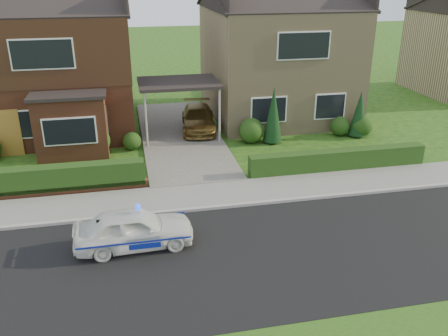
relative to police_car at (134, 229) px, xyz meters
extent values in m
plane|color=#184612|center=(2.59, -1.20, -0.60)|extent=(120.00, 120.00, 0.00)
cube|color=black|center=(2.59, -1.20, -0.60)|extent=(60.00, 6.00, 0.02)
cube|color=#9E9993|center=(2.59, 1.85, -0.54)|extent=(60.00, 0.16, 0.12)
cube|color=slate|center=(2.59, 2.90, -0.55)|extent=(60.00, 2.00, 0.10)
cube|color=#666059|center=(2.59, 9.80, -0.54)|extent=(3.80, 12.00, 0.12)
cube|color=brown|center=(-3.21, 12.80, 2.30)|extent=(7.20, 8.00, 5.80)
cube|color=white|center=(-4.79, 8.78, 0.80)|extent=(1.80, 0.08, 1.30)
cube|color=white|center=(-1.62, 8.78, 0.80)|extent=(1.60, 0.08, 1.30)
cube|color=white|center=(-3.21, 8.78, 3.80)|extent=(2.60, 0.08, 1.30)
cube|color=black|center=(-3.21, 12.80, 3.75)|extent=(7.26, 8.06, 2.90)
cube|color=brown|center=(-2.34, 8.10, 0.75)|extent=(3.00, 1.40, 2.70)
cube|color=black|center=(-2.34, 8.10, 2.17)|extent=(3.20, 1.60, 0.14)
cube|color=tan|center=(8.39, 12.80, 2.30)|extent=(7.20, 8.00, 5.80)
cube|color=white|center=(6.81, 8.78, 0.80)|extent=(1.80, 0.08, 1.30)
cube|color=white|center=(9.98, 8.78, 0.80)|extent=(1.60, 0.08, 1.30)
cube|color=white|center=(8.39, 8.78, 3.80)|extent=(2.60, 0.08, 1.30)
cube|color=black|center=(2.59, 9.80, 2.10)|extent=(3.80, 3.00, 0.14)
cylinder|color=gray|center=(0.89, 8.40, 0.75)|extent=(0.10, 0.10, 2.70)
cylinder|color=gray|center=(4.29, 8.40, 0.75)|extent=(0.10, 0.10, 2.70)
cube|color=brown|center=(-3.21, 4.10, -0.42)|extent=(7.70, 0.25, 0.36)
cube|color=#173510|center=(-3.21, 4.25, -0.60)|extent=(7.50, 0.55, 0.90)
cube|color=#173510|center=(8.39, 4.15, -0.60)|extent=(7.50, 0.55, 0.80)
sphere|color=#173510|center=(-1.41, 8.10, 0.06)|extent=(1.32, 1.32, 1.32)
sphere|color=#173510|center=(0.19, 8.40, -0.18)|extent=(0.84, 0.84, 0.84)
sphere|color=#173510|center=(5.79, 8.20, 0.00)|extent=(1.20, 1.20, 1.20)
sphere|color=#173510|center=(10.39, 8.30, -0.12)|extent=(0.96, 0.96, 0.96)
sphere|color=#173510|center=(11.39, 8.00, -0.06)|extent=(1.08, 1.08, 1.08)
cone|color=black|center=(6.79, 8.00, 0.70)|extent=(0.90, 0.90, 2.60)
cone|color=black|center=(11.19, 8.00, 0.50)|extent=(0.90, 0.90, 2.20)
imported|color=white|center=(0.00, 0.00, 0.00)|extent=(1.57, 3.57, 1.20)
sphere|color=#193FF2|center=(0.18, 0.00, 0.68)|extent=(0.17, 0.17, 0.17)
cube|color=navy|center=(0.00, -0.71, -0.05)|extent=(3.23, 0.02, 0.05)
cube|color=navy|center=(0.00, 0.71, -0.05)|extent=(3.23, 0.02, 0.05)
ellipsoid|color=black|center=(-0.98, -0.10, 0.25)|extent=(0.22, 0.17, 0.21)
sphere|color=white|center=(-0.97, -0.16, 0.24)|extent=(0.11, 0.11, 0.11)
sphere|color=black|center=(-0.96, -0.12, 0.39)|extent=(0.13, 0.13, 0.13)
cone|color=black|center=(-1.01, -0.11, 0.46)|extent=(0.04, 0.04, 0.05)
cone|color=black|center=(-0.92, -0.11, 0.46)|extent=(0.04, 0.04, 0.05)
imported|color=brown|center=(3.59, 10.39, 0.10)|extent=(2.09, 4.17, 1.16)
imported|color=gray|center=(-3.54, 7.57, -0.17)|extent=(0.53, 0.45, 0.86)
imported|color=gray|center=(-4.36, 5.38, -0.21)|extent=(0.54, 0.51, 0.77)
imported|color=gray|center=(-1.50, 5.49, -0.24)|extent=(0.48, 0.48, 0.72)
camera|label=1|loc=(0.09, -12.51, 7.12)|focal=38.00mm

